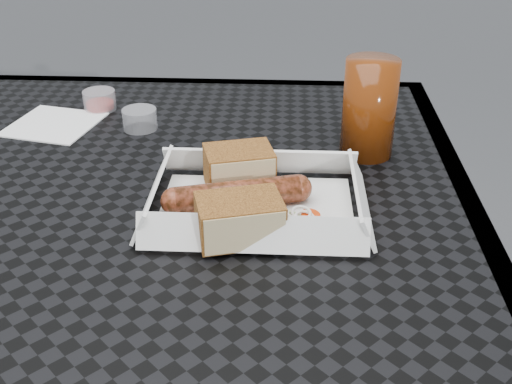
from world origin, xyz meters
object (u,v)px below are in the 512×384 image
(food_tray, at_px, (256,209))
(bratwurst, at_px, (238,195))
(patio_table, at_px, (152,240))
(drink_glass, at_px, (369,108))

(food_tray, height_order, bratwurst, bratwurst)
(patio_table, relative_size, bratwurst, 4.70)
(patio_table, height_order, drink_glass, drink_glass)
(patio_table, xyz_separation_m, bratwurst, (0.11, -0.05, 0.10))
(bratwurst, height_order, drink_glass, drink_glass)
(patio_table, bearing_deg, food_tray, -18.47)
(food_tray, distance_m, drink_glass, 0.22)
(patio_table, bearing_deg, drink_glass, 22.13)
(bratwurst, distance_m, drink_glass, 0.23)
(food_tray, xyz_separation_m, drink_glass, (0.14, 0.16, 0.06))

